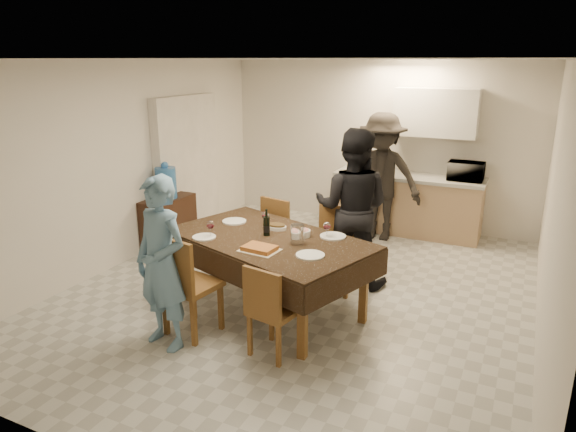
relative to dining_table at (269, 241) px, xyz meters
name	(u,v)px	position (x,y,z in m)	size (l,w,h in m)	color
floor	(300,291)	(0.12, 0.56, -0.79)	(5.00, 6.00, 0.02)	#B8B8B3
ceiling	(302,59)	(0.12, 0.56, 1.81)	(5.00, 6.00, 0.02)	white
wall_back	(378,144)	(0.12, 3.56, 0.51)	(5.00, 0.02, 2.60)	silver
wall_front	(94,287)	(0.12, -2.44, 0.51)	(5.00, 0.02, 2.60)	silver
wall_left	(126,164)	(-2.38, 0.56, 0.51)	(0.02, 6.00, 2.60)	silver
wall_right	(555,210)	(2.62, 0.56, 0.51)	(0.02, 6.00, 2.60)	silver
stub_partition	(188,167)	(-2.30, 1.76, 0.26)	(0.15, 1.40, 2.10)	silver
kitchen_base_cabinet	(407,205)	(0.72, 3.24, -0.36)	(2.20, 0.60, 0.86)	tan
kitchen_worktop	(409,177)	(0.72, 3.24, 0.10)	(2.24, 0.64, 0.05)	#A1A29D
upper_cabinet	(436,113)	(1.02, 3.38, 1.06)	(1.20, 0.34, 0.70)	silver
dining_table	(269,241)	(0.00, 0.00, 0.00)	(2.39, 1.83, 0.82)	black
chair_near_left	(185,277)	(-0.45, -0.85, -0.16)	(0.53, 0.54, 0.56)	brown
chair_near_right	(270,303)	(0.45, -0.83, -0.25)	(0.46, 0.47, 0.48)	brown
chair_far_left	(261,234)	(-0.45, 0.66, -0.20)	(0.52, 0.52, 0.52)	brown
chair_far_right	(331,244)	(0.45, 0.66, -0.19)	(0.51, 0.52, 0.53)	brown
console	(169,223)	(-2.16, 1.06, -0.41)	(0.40, 0.81, 0.74)	black
water_jug	(166,183)	(-2.16, 1.06, 0.17)	(0.29, 0.29, 0.43)	#397ED5
wine_bottle	(267,222)	(-0.05, 0.05, 0.18)	(0.07, 0.07, 0.29)	black
water_pitcher	(297,234)	(0.35, -0.05, 0.14)	(0.13, 0.13, 0.20)	white
savoury_tart	(260,248)	(0.10, -0.38, 0.06)	(0.36, 0.27, 0.05)	#B06C33
salad_bowl	(302,233)	(0.30, 0.18, 0.07)	(0.18, 0.18, 0.07)	white
mushroom_dish	(277,227)	(-0.05, 0.28, 0.06)	(0.21, 0.21, 0.04)	white
wine_glass_a	(211,229)	(-0.55, -0.25, 0.13)	(0.08, 0.08, 0.18)	white
wine_glass_b	(327,230)	(0.55, 0.25, 0.13)	(0.08, 0.08, 0.17)	white
wine_glass_c	(265,219)	(-0.20, 0.30, 0.13)	(0.08, 0.08, 0.18)	white
plate_near_left	(204,237)	(-0.60, -0.30, 0.05)	(0.24, 0.24, 0.01)	white
plate_near_right	(310,255)	(0.60, -0.30, 0.05)	(0.27, 0.27, 0.02)	white
plate_far_left	(234,221)	(-0.60, 0.30, 0.05)	(0.27, 0.27, 0.02)	white
plate_far_right	(333,236)	(0.60, 0.30, 0.05)	(0.27, 0.27, 0.02)	white
microwave	(466,171)	(1.54, 3.24, 0.26)	(0.49, 0.33, 0.27)	silver
person_near	(162,264)	(-0.55, -1.05, 0.03)	(0.60, 0.39, 1.64)	#5F89AD
person_far	(352,208)	(0.55, 1.05, 0.15)	(0.91, 0.71, 1.87)	black
person_kitchen	(381,177)	(0.40, 2.79, 0.16)	(1.22, 0.70, 1.88)	black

